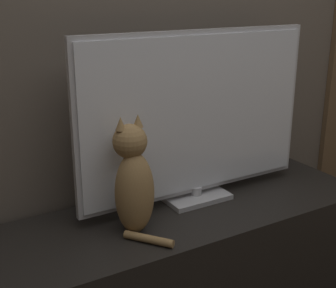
# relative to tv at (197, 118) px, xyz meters

# --- Properties ---
(tv_stand) EXTENTS (1.53, 0.50, 0.44)m
(tv_stand) POSITION_rel_tv_xyz_m (-0.08, -0.07, -0.57)
(tv_stand) COLOR black
(tv_stand) RESTS_ON ground_plane
(tv) EXTENTS (1.01, 0.16, 0.68)m
(tv) POSITION_rel_tv_xyz_m (0.00, 0.00, 0.00)
(tv) COLOR #B7B7BC
(tv) RESTS_ON tv_stand
(cat) EXTENTS (0.15, 0.26, 0.42)m
(cat) POSITION_rel_tv_xyz_m (-0.34, -0.11, -0.16)
(cat) COLOR #997547
(cat) RESTS_ON tv_stand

